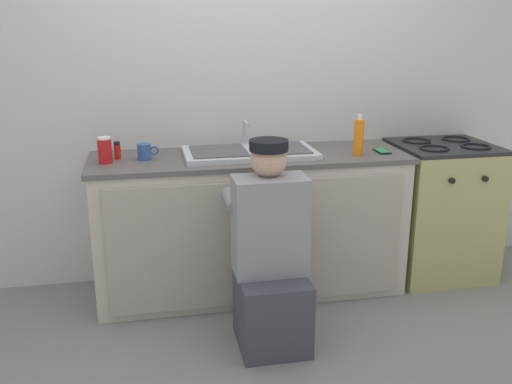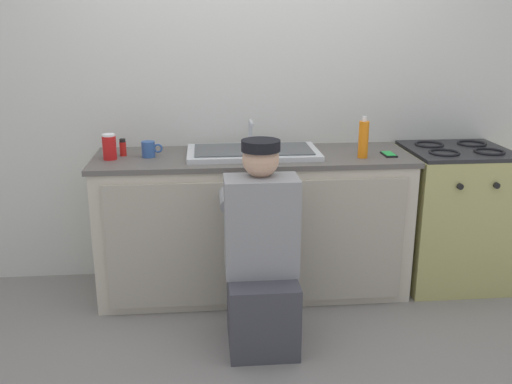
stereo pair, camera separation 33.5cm
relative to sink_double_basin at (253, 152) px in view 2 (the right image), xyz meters
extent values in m
plane|color=gray|center=(0.00, -0.30, -0.91)|extent=(12.00, 12.00, 0.00)
cube|color=silver|center=(0.00, 0.35, 0.34)|extent=(6.00, 0.10, 2.50)
cube|color=beige|center=(0.00, 0.00, -0.48)|extent=(1.90, 0.60, 0.86)
cube|color=#AFA694|center=(-0.46, -0.31, -0.48)|extent=(0.84, 0.02, 0.76)
cube|color=#AFA694|center=(0.46, -0.31, -0.48)|extent=(0.84, 0.02, 0.76)
cube|color=#5B5651|center=(0.00, 0.00, -0.03)|extent=(1.94, 0.62, 0.03)
cube|color=silver|center=(0.00, 0.00, 0.00)|extent=(0.80, 0.44, 0.03)
cube|color=#4C4F51|center=(-0.19, 0.00, 0.01)|extent=(0.33, 0.35, 0.01)
cube|color=#4C4F51|center=(0.19, 0.00, 0.01)|extent=(0.33, 0.35, 0.01)
cylinder|color=#B7BABF|center=(0.00, 0.19, 0.07)|extent=(0.02, 0.02, 0.18)
cylinder|color=#B7BABF|center=(0.00, 0.11, 0.16)|extent=(0.02, 0.16, 0.02)
cube|color=tan|center=(1.31, 0.00, -0.47)|extent=(0.64, 0.60, 0.88)
cube|color=#262628|center=(1.31, 0.00, -0.02)|extent=(0.63, 0.59, 0.02)
torus|color=black|center=(1.16, -0.12, 0.00)|extent=(0.19, 0.19, 0.02)
torus|color=black|center=(1.45, -0.12, 0.00)|extent=(0.19, 0.19, 0.02)
torus|color=black|center=(1.16, 0.12, 0.00)|extent=(0.19, 0.19, 0.02)
torus|color=black|center=(1.45, 0.12, 0.00)|extent=(0.19, 0.19, 0.02)
cylinder|color=black|center=(1.19, -0.31, -0.16)|extent=(0.04, 0.02, 0.04)
cylinder|color=black|center=(1.42, -0.31, -0.16)|extent=(0.04, 0.02, 0.04)
cube|color=#3F3F47|center=(-0.01, -0.70, -0.71)|extent=(0.36, 0.40, 0.40)
cube|color=gray|center=(-0.01, -0.64, -0.25)|extent=(0.38, 0.22, 0.52)
sphere|color=tan|center=(-0.01, -0.60, 0.10)|extent=(0.19, 0.19, 0.19)
cylinder|color=black|center=(-0.01, -0.60, 0.17)|extent=(0.20, 0.20, 0.06)
cube|color=black|center=(-0.01, -0.51, 0.15)|extent=(0.13, 0.09, 0.02)
cylinder|color=gray|center=(-0.18, -0.44, -0.16)|extent=(0.08, 0.30, 0.08)
cylinder|color=gray|center=(0.16, -0.44, -0.16)|extent=(0.08, 0.30, 0.08)
cylinder|color=red|center=(-0.79, 0.05, 0.02)|extent=(0.04, 0.04, 0.08)
cylinder|color=black|center=(-0.79, 0.05, 0.08)|extent=(0.04, 0.04, 0.02)
cylinder|color=#335699|center=(-0.63, 0.00, 0.03)|extent=(0.08, 0.08, 0.09)
torus|color=#335699|center=(-0.57, 0.00, 0.03)|extent=(0.06, 0.01, 0.06)
cylinder|color=red|center=(-0.85, -0.04, 0.05)|extent=(0.08, 0.08, 0.14)
cylinder|color=white|center=(-0.85, -0.04, 0.13)|extent=(0.08, 0.08, 0.01)
cylinder|color=orange|center=(0.65, -0.14, 0.09)|extent=(0.06, 0.06, 0.22)
cylinder|color=white|center=(0.65, -0.14, 0.22)|extent=(0.03, 0.03, 0.03)
cube|color=black|center=(0.83, -0.09, -0.01)|extent=(0.07, 0.14, 0.01)
cube|color=green|center=(0.83, -0.09, -0.01)|extent=(0.06, 0.12, 0.00)
camera|label=1|loc=(-0.63, -3.35, 0.77)|focal=40.00mm
camera|label=2|loc=(-0.30, -3.40, 0.77)|focal=40.00mm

